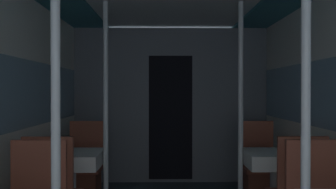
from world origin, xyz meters
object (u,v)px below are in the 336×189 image
Objects in this scene: support_pole_right_0 at (306,129)px; support_pole_right_1 at (241,111)px; dining_table_right_1 at (275,163)px; support_pole_left_1 at (106,111)px; chair_right_far_1 at (259,178)px; chair_left_far_1 at (84,179)px; dining_table_left_1 at (71,163)px; support_pole_left_0 at (56,129)px.

support_pole_right_0 and support_pole_right_1 have the same top height.
dining_table_right_1 is 0.31× the size of support_pole_right_1.
chair_right_far_1 is at bearing 19.49° from support_pole_left_1.
chair_left_far_1 is 3.09m from support_pole_right_0.
dining_table_right_1 is at bearing 163.62° from chair_left_far_1.
support_pole_right_0 is 1.78m from support_pole_right_1.
chair_left_far_1 is at bearing 163.62° from dining_table_right_1.
support_pole_right_0 is at bearing -51.87° from support_pole_left_1.
chair_left_far_1 is at bearing 160.51° from support_pole_right_1.
dining_table_right_1 is at bearing 78.67° from support_pole_right_0.
dining_table_left_1 is 1.00× the size of dining_table_right_1.
support_pole_left_1 is at bearing 180.00° from support_pole_right_1.
chair_right_far_1 is at bearing 81.55° from support_pole_right_0.
support_pole_right_0 reaches higher than dining_table_right_1.
support_pole_right_1 reaches higher than chair_right_far_1.
dining_table_right_1 is (0.36, 1.78, -0.53)m from support_pole_right_0.
dining_table_left_1 is 2.22m from chair_right_far_1.
support_pole_right_0 is 1.00× the size of support_pole_right_1.
chair_left_far_1 is (-0.00, 0.62, -0.31)m from dining_table_left_1.
support_pole_left_0 is at bearing -90.00° from support_pole_left_1.
dining_table_right_1 is at bearing 45.42° from support_pole_left_0.
support_pole_right_0 reaches higher than chair_left_far_1.
support_pole_right_1 is at bearing 60.11° from chair_right_far_1.
dining_table_left_1 is at bearing 16.38° from chair_right_far_1.
support_pole_right_1 is (-0.36, -0.62, 0.85)m from chair_right_far_1.
dining_table_right_1 is (2.11, -0.62, 0.31)m from chair_left_far_1.
support_pole_right_0 is at bearing -101.33° from dining_table_right_1.
dining_table_left_1 is at bearing 90.00° from chair_left_far_1.
chair_left_far_1 reaches higher than dining_table_left_1.
dining_table_right_1 is 0.69m from chair_right_far_1.
dining_table_left_1 is (-0.36, 1.78, -0.53)m from support_pole_left_0.
chair_right_far_1 is (1.75, 0.62, -0.85)m from support_pole_left_1.
support_pole_left_0 is 2.57m from chair_left_far_1.
dining_table_left_1 is at bearing 180.00° from dining_table_right_1.
dining_table_left_1 is at bearing 180.00° from support_pole_right_1.
chair_left_far_1 reaches higher than dining_table_right_1.
support_pole_left_1 reaches higher than chair_right_far_1.
chair_left_far_1 is 0.43× the size of support_pole_right_1.
chair_left_far_1 and chair_right_far_1 have the same top height.
chair_left_far_1 is at bearing 98.45° from support_pole_left_0.
support_pole_right_0 is (1.40, -1.78, 0.00)m from support_pole_left_1.
support_pole_right_0 reaches higher than dining_table_left_1.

